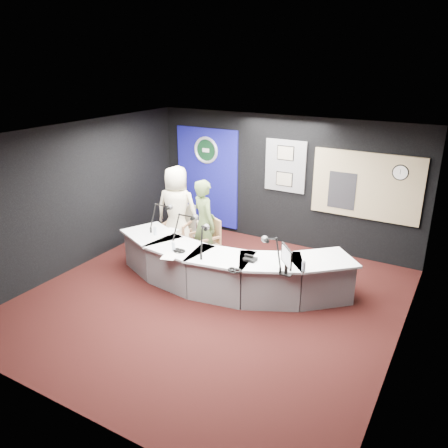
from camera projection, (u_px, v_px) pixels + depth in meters
The scene contains 33 objects.
ground at pixel (211, 300), 7.70m from camera, with size 6.00×6.00×0.00m, color black.
ceiling at pixel (209, 136), 6.71m from camera, with size 6.00×6.00×0.02m, color silver.
wall_back at pixel (283, 181), 9.64m from camera, with size 6.00×0.02×2.80m, color black.
wall_front at pixel (63, 310), 4.77m from camera, with size 6.00×0.02×2.80m, color black.
wall_left at pixel (77, 197), 8.60m from camera, with size 0.02×6.00×2.80m, color black.
wall_right at pixel (407, 264), 5.81m from camera, with size 0.02×6.00×2.80m, color black.
broadcast_desk at pixel (224, 268), 8.04m from camera, with size 4.50×1.90×0.75m, color silver, non-canonical shape.
backdrop_panel at pixel (207, 177), 10.56m from camera, with size 1.60×0.05×2.30m, color navy.
agency_seal at pixel (206, 150), 10.29m from camera, with size 0.63×0.63×0.07m, color silver.
seal_center at pixel (206, 150), 10.30m from camera, with size 0.48×0.48×0.01m, color black.
pinboard at pixel (285, 166), 9.47m from camera, with size 0.90×0.04×1.10m, color slate.
framed_photo_upper at pixel (285, 153), 9.35m from camera, with size 0.34×0.02×0.27m, color gray.
framed_photo_lower at pixel (284, 179), 9.55m from camera, with size 0.34×0.02×0.27m, color gray.
booth_window_frame at pixel (366, 186), 8.75m from camera, with size 2.12×0.06×1.32m, color tan.
booth_glow at pixel (366, 186), 8.74m from camera, with size 2.00×0.02×1.20m, color beige.
equipment_rack at pixel (342, 191), 8.99m from camera, with size 0.55×0.02×0.75m, color black.
wall_clock at pixel (400, 173), 8.32m from camera, with size 0.28×0.28×0.01m, color white.
armchair_left at pixel (178, 229), 9.50m from camera, with size 0.56×0.56×1.00m, color #A8744C, non-canonical shape.
armchair_right at pixel (205, 245), 8.86m from camera, with size 0.49×0.49×0.87m, color #A8744C, non-canonical shape.
draped_jacket at pixel (185, 220), 9.66m from camera, with size 0.50×0.10×0.70m, color #6A675A.
person_man at pixel (177, 210), 9.35m from camera, with size 0.90×0.59×1.85m, color #FFF3CB.
person_woman at pixel (204, 224), 8.71m from camera, with size 0.64×0.42×1.76m, color #546937.
computer_monitor at pixel (287, 256), 6.84m from camera, with size 0.47×0.03×0.32m, color black.
desk_phone at pixel (250, 259), 7.42m from camera, with size 0.20×0.16×0.05m, color black.
headphones_near at pixel (235, 270), 7.06m from camera, with size 0.20×0.20×0.03m, color black.
headphones_far at pixel (179, 251), 7.77m from camera, with size 0.21×0.21×0.04m, color black.
paper_stack at pixel (170, 231), 8.68m from camera, with size 0.23×0.34×0.00m, color white.
notepad at pixel (170, 256), 7.61m from camera, with size 0.23×0.33×0.00m, color white.
boom_mic_a at pixel (160, 213), 8.76m from camera, with size 0.16×0.74×0.60m, color black, non-canonical shape.
boom_mic_b at pixel (184, 224), 8.20m from camera, with size 0.20×0.73×0.60m, color black, non-canonical shape.
boom_mic_c at pixel (204, 236), 7.66m from camera, with size 0.37×0.69×0.60m, color black, non-canonical shape.
boom_mic_d at pixel (272, 248), 7.16m from camera, with size 0.59×0.53×0.60m, color black, non-canonical shape.
water_bottles at pixel (217, 250), 7.60m from camera, with size 3.04×0.49×0.18m, color silver, non-canonical shape.
Camera 1 is at (3.55, -5.74, 3.93)m, focal length 36.00 mm.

